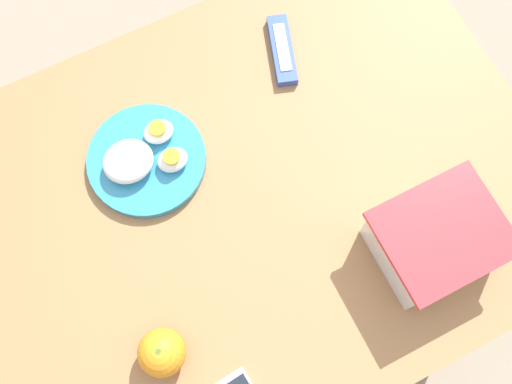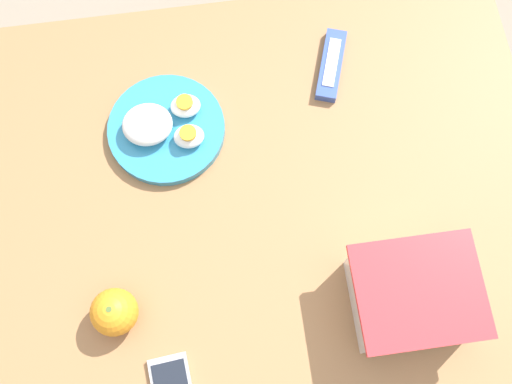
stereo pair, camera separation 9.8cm
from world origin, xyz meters
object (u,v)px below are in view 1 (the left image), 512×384
(orange_fruit, at_px, (162,353))
(rice_plate, at_px, (145,159))
(food_container, at_px, (434,241))
(candy_bar, at_px, (282,50))

(orange_fruit, relative_size, rice_plate, 0.37)
(food_container, distance_m, candy_bar, 0.43)
(orange_fruit, height_order, rice_plate, orange_fruit)
(rice_plate, distance_m, candy_bar, 0.32)
(food_container, xyz_separation_m, orange_fruit, (0.45, -0.04, -0.01))
(orange_fruit, bearing_deg, candy_bar, -136.42)
(orange_fruit, bearing_deg, rice_plate, -108.50)
(orange_fruit, xyz_separation_m, rice_plate, (-0.10, -0.31, -0.02))
(food_container, bearing_deg, candy_bar, -84.12)
(rice_plate, bearing_deg, food_container, 135.60)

